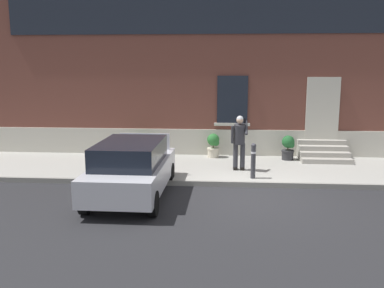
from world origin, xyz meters
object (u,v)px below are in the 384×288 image
(hatchback_car_silver, at_px, (132,168))
(person_on_phone, at_px, (239,139))
(planter_terracotta, at_px, (141,144))
(bollard_near_person, at_px, (253,159))
(planter_charcoal, at_px, (288,147))
(planter_cream, at_px, (213,145))
(bollard_far_left, at_px, (141,158))

(hatchback_car_silver, bearing_deg, person_on_phone, 41.21)
(person_on_phone, relative_size, planter_terracotta, 2.03)
(bollard_near_person, xyz_separation_m, planter_charcoal, (1.39, 2.61, -0.11))
(planter_cream, xyz_separation_m, planter_charcoal, (2.62, -0.22, 0.00))
(bollard_near_person, relative_size, bollard_far_left, 1.00)
(bollard_near_person, bearing_deg, bollard_far_left, 180.00)
(planter_charcoal, bearing_deg, planter_cream, 175.20)
(hatchback_car_silver, height_order, bollard_far_left, hatchback_car_silver)
(bollard_far_left, bearing_deg, planter_cream, 53.51)
(planter_charcoal, bearing_deg, planter_terracotta, 178.57)
(person_on_phone, xyz_separation_m, planter_terracotta, (-3.47, 1.82, -0.54))
(planter_cream, bearing_deg, person_on_phone, -65.98)
(bollard_far_left, height_order, planter_terracotta, bollard_far_left)
(hatchback_car_silver, distance_m, person_on_phone, 3.82)
(bollard_near_person, distance_m, planter_charcoal, 2.96)
(bollard_far_left, distance_m, planter_charcoal, 5.39)
(planter_terracotta, xyz_separation_m, planter_charcoal, (5.24, -0.13, 0.00))
(planter_cream, height_order, planter_charcoal, same)
(bollard_near_person, xyz_separation_m, person_on_phone, (-0.38, 0.92, 0.43))
(hatchback_car_silver, relative_size, planter_terracotta, 4.75)
(hatchback_car_silver, xyz_separation_m, person_on_phone, (2.86, 2.51, 0.36))
(bollard_far_left, height_order, planter_cream, bollard_far_left)
(hatchback_car_silver, relative_size, bollard_far_left, 3.91)
(bollard_far_left, xyz_separation_m, person_on_phone, (2.94, 0.92, 0.43))
(bollard_near_person, relative_size, planter_cream, 1.22)
(hatchback_car_silver, xyz_separation_m, planter_terracotta, (-0.61, 4.32, -0.18))
(bollard_near_person, bearing_deg, planter_cream, 113.51)
(planter_terracotta, bearing_deg, planter_cream, 1.95)
(bollard_far_left, relative_size, person_on_phone, 0.60)
(hatchback_car_silver, relative_size, person_on_phone, 2.34)
(bollard_near_person, bearing_deg, planter_terracotta, 144.57)
(bollard_far_left, bearing_deg, person_on_phone, 17.36)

